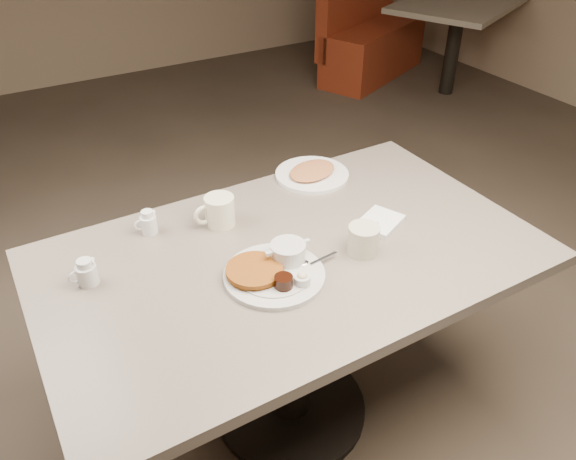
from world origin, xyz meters
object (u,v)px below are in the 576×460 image
creamer_left (86,273)px  hash_plate (312,173)px  booth_back_right (378,30)px  diner_table (291,294)px  main_plate (274,269)px  coffee_mug_near (364,239)px  coffee_mug_far (219,211)px  creamer_right (148,223)px

creamer_left → hash_plate: bearing=12.8°
hash_plate → booth_back_right: size_ratio=0.20×
diner_table → main_plate: size_ratio=4.17×
creamer_left → coffee_mug_near: bearing=-19.6°
diner_table → creamer_left: (-0.57, 0.16, 0.21)m
coffee_mug_near → coffee_mug_far: size_ratio=1.04×
diner_table → hash_plate: hash_plate is taller
main_plate → coffee_mug_near: coffee_mug_near is taller
main_plate → creamer_right: (-0.24, 0.39, 0.01)m
creamer_left → booth_back_right: size_ratio=0.05×
main_plate → coffee_mug_near: size_ratio=2.49×
diner_table → booth_back_right: booth_back_right is taller
coffee_mug_near → booth_back_right: size_ratio=0.08×
creamer_left → creamer_right: same height
creamer_left → creamer_right: bearing=33.6°
hash_plate → main_plate: bearing=-132.9°
coffee_mug_near → creamer_left: bearing=160.4°
creamer_right → coffee_mug_far: bearing=-18.0°
coffee_mug_far → hash_plate: (0.43, 0.11, -0.04)m
diner_table → booth_back_right: size_ratio=0.88×
creamer_right → booth_back_right: booth_back_right is taller
creamer_left → coffee_mug_far: bearing=10.8°
creamer_left → booth_back_right: bearing=40.2°
coffee_mug_far → hash_plate: coffee_mug_far is taller
coffee_mug_near → booth_back_right: 3.73m
coffee_mug_near → coffee_mug_far: 0.48m
diner_table → creamer_left: bearing=163.8°
creamer_right → booth_back_right: size_ratio=0.05×
diner_table → main_plate: 0.23m
diner_table → creamer_left: 0.63m
coffee_mug_far → hash_plate: 0.45m
booth_back_right → creamer_left: bearing=-139.8°
main_plate → hash_plate: 0.59m
creamer_left → hash_plate: (0.87, 0.20, -0.02)m
booth_back_right → coffee_mug_near: bearing=-129.0°
coffee_mug_near → creamer_left: 0.81m
booth_back_right → diner_table: bearing=-132.3°
creamer_right → hash_plate: (0.64, 0.05, -0.02)m
diner_table → creamer_left: creamer_left is taller
main_plate → booth_back_right: booth_back_right is taller
main_plate → hash_plate: bearing=47.1°
main_plate → booth_back_right: 3.89m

